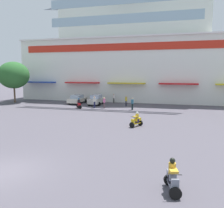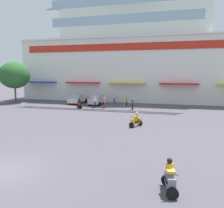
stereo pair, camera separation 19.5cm
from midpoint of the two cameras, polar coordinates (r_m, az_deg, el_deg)
name	(u,v)px [view 2 (the right image)]	position (r m, az deg, el deg)	size (l,w,h in m)	color
ground_plane	(92,122)	(25.26, -4.55, -4.37)	(128.00, 128.00, 0.00)	#514D56
colonial_building	(134,51)	(46.34, 5.31, 12.38)	(41.02, 14.37, 20.96)	white
plaza_tree_0	(14,75)	(44.66, -21.91, 6.34)	(5.20, 5.23, 6.97)	brown
parked_car_0	(78,99)	(40.73, -7.97, 1.15)	(2.38, 4.33, 1.44)	beige
parked_car_1	(97,100)	(38.98, -3.47, 1.02)	(2.32, 4.26, 1.58)	beige
scooter_rider_0	(170,178)	(11.28, 13.94, -16.67)	(0.84, 1.50, 1.50)	black
scooter_rider_1	(79,104)	(35.29, -7.56, -0.03)	(1.23, 1.46, 1.47)	black
scooter_rider_6	(136,120)	(23.32, 5.95, -3.89)	(1.14, 1.53, 1.45)	black
pedestrian_0	(133,103)	(33.52, 5.05, 0.21)	(0.39, 0.39, 1.67)	black
pedestrian_1	(126,100)	(37.11, 3.59, 0.92)	(0.33, 0.33, 1.63)	#1F1F2E
pedestrian_2	(105,102)	(34.96, -1.61, 0.50)	(0.39, 0.39, 1.60)	#583F46
pedestrian_3	(95,101)	(35.33, -3.92, 0.66)	(0.37, 0.37, 1.73)	#222348
pedestrian_4	(114,98)	(40.62, 0.68, 1.45)	(0.50, 0.50, 1.58)	#484841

